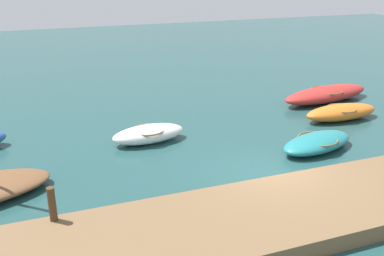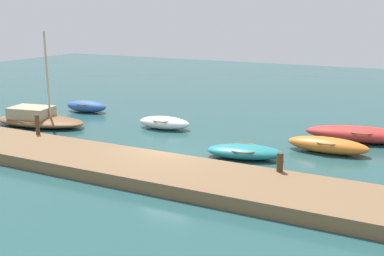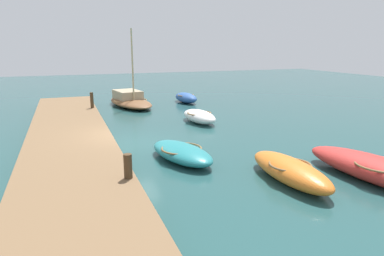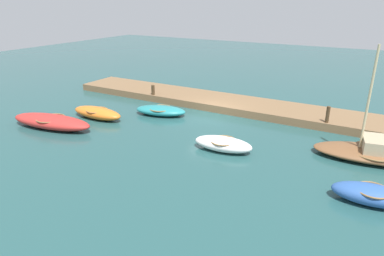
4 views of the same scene
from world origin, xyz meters
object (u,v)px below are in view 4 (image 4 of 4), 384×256
mooring_post_mid_west (153,90)px  motorboat_red (51,121)px  dinghy_blue (372,194)px  rowboat_orange (97,113)px  rowboat_white (223,144)px  sailboat_brown (378,152)px  rowboat_teal (161,110)px  mooring_post_west (328,115)px

mooring_post_mid_west → motorboat_red: bearing=75.9°
dinghy_blue → rowboat_orange: (16.73, -2.23, -0.01)m
rowboat_white → mooring_post_mid_west: 10.47m
dinghy_blue → sailboat_brown: sailboat_brown is taller
dinghy_blue → rowboat_teal: bearing=-26.0°
sailboat_brown → rowboat_teal: bearing=-11.8°
rowboat_white → mooring_post_west: size_ratio=3.23×
rowboat_orange → rowboat_teal: bearing=-141.1°
motorboat_red → rowboat_white: bearing=-176.8°
rowboat_orange → mooring_post_mid_west: mooring_post_mid_west is taller
motorboat_red → mooring_post_west: mooring_post_west is taller
sailboat_brown → motorboat_red: (17.90, 5.04, -0.01)m
rowboat_white → dinghy_blue: bearing=161.3°
rowboat_orange → mooring_post_west: (-13.80, -5.25, 0.64)m
mooring_post_west → mooring_post_mid_west: (12.95, 0.00, -0.13)m
rowboat_white → mooring_post_mid_west: mooring_post_mid_west is taller
rowboat_white → motorboat_red: 10.95m
rowboat_white → motorboat_red: bearing=6.4°
rowboat_orange → motorboat_red: size_ratio=0.67×
mooring_post_mid_west → sailboat_brown: bearing=169.4°
rowboat_teal → mooring_post_mid_west: size_ratio=5.03×
sailboat_brown → rowboat_teal: size_ratio=1.61×
rowboat_teal → rowboat_white: bearing=138.4°
dinghy_blue → rowboat_white: size_ratio=0.95×
rowboat_orange → mooring_post_west: size_ratio=3.87×
motorboat_red → rowboat_teal: bearing=-137.9°
sailboat_brown → motorboat_red: size_ratio=1.05×
sailboat_brown → mooring_post_mid_west: 16.18m
rowboat_white → sailboat_brown: bearing=-164.1°
sailboat_brown → mooring_post_west: bearing=-55.3°
mooring_post_west → rowboat_orange: bearing=20.8°
rowboat_orange → motorboat_red: (1.16, 2.77, 0.03)m
dinghy_blue → mooring_post_west: (2.94, -7.48, 0.63)m
dinghy_blue → rowboat_white: bearing=-19.1°
dinghy_blue → sailboat_brown: 4.50m
rowboat_white → rowboat_teal: rowboat_white is taller
rowboat_orange → mooring_post_west: bearing=-159.5°
rowboat_white → motorboat_red: motorboat_red is taller
rowboat_orange → rowboat_teal: rowboat_orange is taller
mooring_post_west → mooring_post_mid_west: bearing=0.0°
rowboat_white → motorboat_red: (10.72, 2.24, 0.05)m
mooring_post_mid_west → rowboat_white: bearing=146.4°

